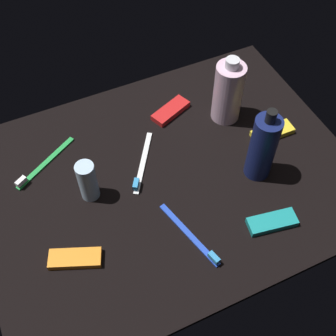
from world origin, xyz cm
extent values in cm
cube|color=black|center=(0.00, 0.00, -0.60)|extent=(84.00, 64.00, 1.20)
cylinder|color=navy|center=(-18.96, 7.32, 8.43)|extent=(5.85, 5.85, 16.87)
cylinder|color=black|center=(-18.96, 7.32, 18.27)|extent=(2.20, 2.20, 2.80)
cylinder|color=silver|center=(-20.94, -11.04, 7.85)|extent=(7.07, 7.07, 15.69)
cylinder|color=silver|center=(-20.94, -11.04, 16.79)|extent=(3.20, 3.20, 2.20)
cylinder|color=silver|center=(17.58, -2.60, 5.15)|extent=(4.06, 4.06, 10.29)
cube|color=blue|center=(2.39, 15.47, 0.45)|extent=(5.62, 17.74, 0.90)
cube|color=#338CCC|center=(0.54, 22.73, 1.50)|extent=(1.71, 2.79, 1.20)
cube|color=white|center=(3.70, -5.80, 0.45)|extent=(10.87, 15.71, 0.90)
cube|color=#338CCC|center=(7.81, 0.47, 1.50)|extent=(2.34, 2.78, 1.20)
cube|color=green|center=(24.25, -15.18, 0.45)|extent=(16.12, 10.17, 0.90)
cube|color=white|center=(30.71, -11.38, 1.50)|extent=(2.80, 2.27, 1.20)
cube|color=teal|center=(-14.61, 20.48, 0.75)|extent=(10.94, 5.74, 1.50)
cube|color=red|center=(-8.89, -17.61, 0.75)|extent=(11.14, 7.59, 1.50)
cube|color=yellow|center=(-28.36, -0.65, 0.75)|extent=(10.48, 4.21, 1.50)
cube|color=orange|center=(25.47, 11.02, 0.75)|extent=(11.14, 7.63, 1.50)
camera|label=1|loc=(24.33, 52.49, 81.37)|focal=46.84mm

